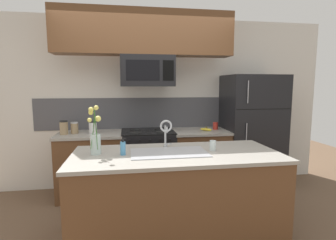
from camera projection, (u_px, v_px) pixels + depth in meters
name	position (u px, v px, depth m)	size (l,w,h in m)	color
ground_plane	(155.00, 222.00, 3.05)	(10.00, 10.00, 0.00)	brown
rear_partition	(164.00, 103.00, 4.18)	(5.20, 0.10, 2.60)	silver
splash_band	(146.00, 113.00, 4.10)	(3.32, 0.01, 0.48)	#4C4C51
back_counter_left	(91.00, 164.00, 3.75)	(0.91, 0.65, 0.91)	brown
back_counter_right	(199.00, 160.00, 4.00)	(0.84, 0.65, 0.91)	brown
stove_range	(148.00, 162.00, 3.87)	(0.76, 0.64, 0.93)	black
microwave	(147.00, 71.00, 3.68)	(0.74, 0.40, 0.43)	black
upper_cabinet_band	(145.00, 33.00, 3.58)	(2.45, 0.34, 0.60)	brown
refrigerator	(251.00, 131.00, 4.09)	(0.85, 0.74, 1.73)	black
storage_jar_tall	(64.00, 128.00, 3.60)	(0.11, 0.11, 0.19)	#997F5B
storage_jar_medium	(75.00, 128.00, 3.67)	(0.10, 0.10, 0.16)	#997F5B
storage_jar_short	(93.00, 127.00, 3.68)	(0.11, 0.11, 0.17)	silver
banana_bunch	(206.00, 129.00, 3.89)	(0.19, 0.12, 0.08)	yellow
coffee_tin	(215.00, 126.00, 4.02)	(0.08, 0.08, 0.11)	#B22D23
island_counter	(176.00, 196.00, 2.68)	(2.07, 0.92, 0.91)	brown
kitchen_sink	(169.00, 160.00, 2.62)	(0.76, 0.44, 0.16)	#ADAFB5
sink_faucet	(166.00, 130.00, 2.80)	(0.14, 0.14, 0.31)	#B7BABF
dish_soap_bottle	(123.00, 148.00, 2.53)	(0.06, 0.05, 0.16)	#4C93C6
drinking_glass	(213.00, 146.00, 2.70)	(0.07, 0.07, 0.10)	silver
flower_vase	(95.00, 140.00, 2.54)	(0.12, 0.17, 0.48)	silver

